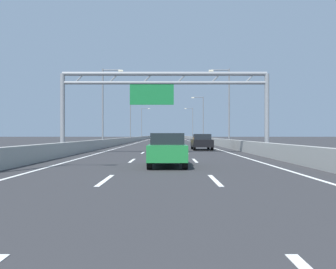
% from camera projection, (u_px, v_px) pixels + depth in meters
% --- Properties ---
extents(ground_plane, '(260.00, 260.00, 0.00)m').
position_uv_depth(ground_plane, '(168.00, 140.00, 99.63)').
color(ground_plane, '#2D2D30').
extents(lane_dash_left_1, '(0.16, 3.00, 0.01)m').
position_uv_depth(lane_dash_left_1, '(106.00, 180.00, 12.13)').
color(lane_dash_left_1, white).
rests_on(lane_dash_left_1, ground_plane).
extents(lane_dash_left_2, '(0.16, 3.00, 0.01)m').
position_uv_depth(lane_dash_left_2, '(133.00, 161.00, 21.13)').
color(lane_dash_left_2, white).
rests_on(lane_dash_left_2, ground_plane).
extents(lane_dash_left_3, '(0.16, 3.00, 0.01)m').
position_uv_depth(lane_dash_left_3, '(144.00, 153.00, 30.13)').
color(lane_dash_left_3, white).
rests_on(lane_dash_left_3, ground_plane).
extents(lane_dash_left_4, '(0.16, 3.00, 0.01)m').
position_uv_depth(lane_dash_left_4, '(150.00, 149.00, 39.13)').
color(lane_dash_left_4, white).
rests_on(lane_dash_left_4, ground_plane).
extents(lane_dash_left_5, '(0.16, 3.00, 0.01)m').
position_uv_depth(lane_dash_left_5, '(153.00, 146.00, 48.13)').
color(lane_dash_left_5, white).
rests_on(lane_dash_left_5, ground_plane).
extents(lane_dash_left_6, '(0.16, 3.00, 0.01)m').
position_uv_depth(lane_dash_left_6, '(156.00, 144.00, 57.13)').
color(lane_dash_left_6, white).
rests_on(lane_dash_left_6, ground_plane).
extents(lane_dash_left_7, '(0.16, 3.00, 0.01)m').
position_uv_depth(lane_dash_left_7, '(158.00, 143.00, 66.13)').
color(lane_dash_left_7, white).
rests_on(lane_dash_left_7, ground_plane).
extents(lane_dash_left_8, '(0.16, 3.00, 0.01)m').
position_uv_depth(lane_dash_left_8, '(159.00, 142.00, 75.13)').
color(lane_dash_left_8, white).
rests_on(lane_dash_left_8, ground_plane).
extents(lane_dash_left_9, '(0.16, 3.00, 0.01)m').
position_uv_depth(lane_dash_left_9, '(160.00, 141.00, 84.13)').
color(lane_dash_left_9, white).
rests_on(lane_dash_left_9, ground_plane).
extents(lane_dash_left_10, '(0.16, 3.00, 0.01)m').
position_uv_depth(lane_dash_left_10, '(161.00, 140.00, 93.13)').
color(lane_dash_left_10, white).
rests_on(lane_dash_left_10, ground_plane).
extents(lane_dash_left_11, '(0.16, 3.00, 0.01)m').
position_uv_depth(lane_dash_left_11, '(162.00, 140.00, 102.13)').
color(lane_dash_left_11, white).
rests_on(lane_dash_left_11, ground_plane).
extents(lane_dash_left_12, '(0.16, 3.00, 0.01)m').
position_uv_depth(lane_dash_left_12, '(162.00, 139.00, 111.13)').
color(lane_dash_left_12, white).
rests_on(lane_dash_left_12, ground_plane).
extents(lane_dash_left_13, '(0.16, 3.00, 0.01)m').
position_uv_depth(lane_dash_left_13, '(163.00, 139.00, 120.13)').
color(lane_dash_left_13, white).
rests_on(lane_dash_left_13, ground_plane).
extents(lane_dash_left_14, '(0.16, 3.00, 0.01)m').
position_uv_depth(lane_dash_left_14, '(163.00, 139.00, 129.13)').
color(lane_dash_left_14, white).
rests_on(lane_dash_left_14, ground_plane).
extents(lane_dash_left_15, '(0.16, 3.00, 0.01)m').
position_uv_depth(lane_dash_left_15, '(164.00, 138.00, 138.13)').
color(lane_dash_left_15, white).
rests_on(lane_dash_left_15, ground_plane).
extents(lane_dash_left_16, '(0.16, 3.00, 0.01)m').
position_uv_depth(lane_dash_left_16, '(164.00, 138.00, 147.13)').
color(lane_dash_left_16, white).
rests_on(lane_dash_left_16, ground_plane).
extents(lane_dash_left_17, '(0.16, 3.00, 0.01)m').
position_uv_depth(lane_dash_left_17, '(164.00, 138.00, 156.13)').
color(lane_dash_left_17, white).
rests_on(lane_dash_left_17, ground_plane).
extents(lane_dash_right_1, '(0.16, 3.00, 0.01)m').
position_uv_depth(lane_dash_right_1, '(216.00, 180.00, 12.12)').
color(lane_dash_right_1, white).
rests_on(lane_dash_right_1, ground_plane).
extents(lane_dash_right_2, '(0.16, 3.00, 0.01)m').
position_uv_depth(lane_dash_right_2, '(196.00, 161.00, 21.12)').
color(lane_dash_right_2, white).
rests_on(lane_dash_right_2, ground_plane).
extents(lane_dash_right_3, '(0.16, 3.00, 0.01)m').
position_uv_depth(lane_dash_right_3, '(188.00, 153.00, 30.12)').
color(lane_dash_right_3, white).
rests_on(lane_dash_right_3, ground_plane).
extents(lane_dash_right_4, '(0.16, 3.00, 0.01)m').
position_uv_depth(lane_dash_right_4, '(184.00, 149.00, 39.12)').
color(lane_dash_right_4, white).
rests_on(lane_dash_right_4, ground_plane).
extents(lane_dash_right_5, '(0.16, 3.00, 0.01)m').
position_uv_depth(lane_dash_right_5, '(181.00, 146.00, 48.12)').
color(lane_dash_right_5, white).
rests_on(lane_dash_right_5, ground_plane).
extents(lane_dash_right_6, '(0.16, 3.00, 0.01)m').
position_uv_depth(lane_dash_right_6, '(179.00, 144.00, 57.12)').
color(lane_dash_right_6, white).
rests_on(lane_dash_right_6, ground_plane).
extents(lane_dash_right_7, '(0.16, 3.00, 0.01)m').
position_uv_depth(lane_dash_right_7, '(178.00, 143.00, 66.12)').
color(lane_dash_right_7, white).
rests_on(lane_dash_right_7, ground_plane).
extents(lane_dash_right_8, '(0.16, 3.00, 0.01)m').
position_uv_depth(lane_dash_right_8, '(177.00, 142.00, 75.12)').
color(lane_dash_right_8, white).
rests_on(lane_dash_right_8, ground_plane).
extents(lane_dash_right_9, '(0.16, 3.00, 0.01)m').
position_uv_depth(lane_dash_right_9, '(176.00, 141.00, 84.12)').
color(lane_dash_right_9, white).
rests_on(lane_dash_right_9, ground_plane).
extents(lane_dash_right_10, '(0.16, 3.00, 0.01)m').
position_uv_depth(lane_dash_right_10, '(175.00, 140.00, 93.12)').
color(lane_dash_right_10, white).
rests_on(lane_dash_right_10, ground_plane).
extents(lane_dash_right_11, '(0.16, 3.00, 0.01)m').
position_uv_depth(lane_dash_right_11, '(175.00, 140.00, 102.12)').
color(lane_dash_right_11, white).
rests_on(lane_dash_right_11, ground_plane).
extents(lane_dash_right_12, '(0.16, 3.00, 0.01)m').
position_uv_depth(lane_dash_right_12, '(174.00, 139.00, 111.12)').
color(lane_dash_right_12, white).
rests_on(lane_dash_right_12, ground_plane).
extents(lane_dash_right_13, '(0.16, 3.00, 0.01)m').
position_uv_depth(lane_dash_right_13, '(174.00, 139.00, 120.12)').
color(lane_dash_right_13, white).
rests_on(lane_dash_right_13, ground_plane).
extents(lane_dash_right_14, '(0.16, 3.00, 0.01)m').
position_uv_depth(lane_dash_right_14, '(173.00, 139.00, 129.12)').
color(lane_dash_right_14, white).
rests_on(lane_dash_right_14, ground_plane).
extents(lane_dash_right_15, '(0.16, 3.00, 0.01)m').
position_uv_depth(lane_dash_right_15, '(173.00, 138.00, 138.12)').
color(lane_dash_right_15, white).
rests_on(lane_dash_right_15, ground_plane).
extents(lane_dash_right_16, '(0.16, 3.00, 0.01)m').
position_uv_depth(lane_dash_right_16, '(173.00, 138.00, 147.12)').
color(lane_dash_right_16, white).
rests_on(lane_dash_right_16, ground_plane).
extents(lane_dash_right_17, '(0.16, 3.00, 0.01)m').
position_uv_depth(lane_dash_right_17, '(173.00, 138.00, 156.12)').
color(lane_dash_right_17, white).
rests_on(lane_dash_right_17, ground_plane).
extents(edge_line_left, '(0.16, 176.00, 0.01)m').
position_uv_depth(edge_line_left, '(146.00, 141.00, 87.64)').
color(edge_line_left, white).
rests_on(edge_line_left, ground_plane).
extents(edge_line_right, '(0.16, 176.00, 0.01)m').
position_uv_depth(edge_line_right, '(190.00, 141.00, 87.61)').
color(edge_line_right, white).
rests_on(edge_line_right, ground_plane).
extents(barrier_left, '(0.45, 220.00, 0.95)m').
position_uv_depth(barrier_left, '(145.00, 138.00, 109.64)').
color(barrier_left, '#9E9E99').
rests_on(barrier_left, ground_plane).
extents(barrier_right, '(0.45, 220.00, 0.95)m').
position_uv_depth(barrier_right, '(191.00, 138.00, 109.61)').
color(barrier_right, '#9E9E99').
rests_on(barrier_right, ground_plane).
extents(sign_gantry, '(16.18, 0.36, 6.36)m').
position_uv_depth(sign_gantry, '(164.00, 91.00, 28.59)').
color(sign_gantry, gray).
rests_on(sign_gantry, ground_plane).
extents(streetlamp_left_mid, '(2.58, 0.28, 9.50)m').
position_uv_depth(streetlamp_left_mid, '(106.00, 102.00, 44.99)').
color(streetlamp_left_mid, slate).
rests_on(streetlamp_left_mid, ground_plane).
extents(streetlamp_right_mid, '(2.58, 0.28, 9.50)m').
position_uv_depth(streetlamp_right_mid, '(228.00, 102.00, 44.95)').
color(streetlamp_right_mid, slate).
rests_on(streetlamp_right_mid, ground_plane).
extents(streetlamp_left_far, '(2.58, 0.28, 9.50)m').
position_uv_depth(streetlamp_left_far, '(133.00, 116.00, 78.11)').
color(streetlamp_left_far, slate).
rests_on(streetlamp_left_far, ground_plane).
extents(streetlamp_right_far, '(2.58, 0.28, 9.50)m').
position_uv_depth(streetlamp_right_far, '(203.00, 116.00, 78.07)').
color(streetlamp_right_far, slate).
rests_on(streetlamp_right_far, ground_plane).
extents(streetlamp_left_distant, '(2.58, 0.28, 9.50)m').
position_uv_depth(streetlamp_left_distant, '(143.00, 121.00, 111.23)').
color(streetlamp_left_distant, slate).
rests_on(streetlamp_left_distant, ground_plane).
extents(streetlamp_right_distant, '(2.58, 0.28, 9.50)m').
position_uv_depth(streetlamp_right_distant, '(193.00, 121.00, 111.19)').
color(streetlamp_right_distant, slate).
rests_on(streetlamp_right_distant, ground_plane).
extents(green_car, '(1.75, 4.25, 1.57)m').
position_uv_depth(green_car, '(168.00, 150.00, 17.42)').
color(green_car, '#1E7A38').
rests_on(green_car, ground_plane).
extents(orange_car, '(1.77, 4.38, 1.51)m').
position_uv_depth(orange_car, '(167.00, 139.00, 64.48)').
color(orange_car, orange).
rests_on(orange_car, ground_plane).
extents(yellow_car, '(1.80, 4.66, 1.51)m').
position_uv_depth(yellow_car, '(169.00, 140.00, 50.98)').
color(yellow_car, yellow).
rests_on(yellow_car, ground_plane).
extents(black_car, '(1.86, 4.34, 1.54)m').
position_uv_depth(black_car, '(203.00, 142.00, 35.76)').
color(black_car, black).
rests_on(black_car, ground_plane).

